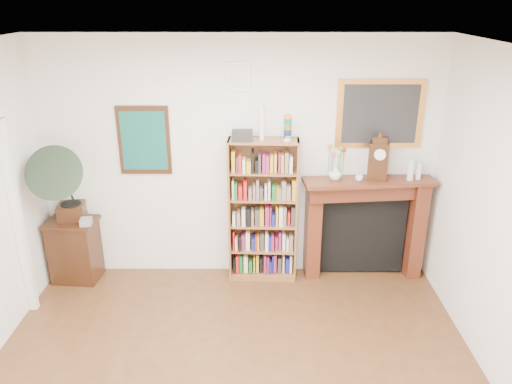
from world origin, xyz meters
TOP-DOWN VIEW (x-y plane):
  - room at (0.00, 0.00)m, footprint 4.51×5.01m
  - teal_poster at (-1.05, 2.48)m, footprint 0.58×0.04m
  - small_picture at (0.00, 2.48)m, footprint 0.26×0.04m
  - gilt_painting at (1.55, 2.48)m, footprint 0.95×0.04m
  - bookshelf at (0.28, 2.34)m, footprint 0.79×0.31m
  - side_cabinet at (-1.92, 2.28)m, footprint 0.59×0.45m
  - fireplace at (1.46, 2.39)m, footprint 1.50×0.50m
  - gramophone at (-1.92, 2.18)m, footprint 0.69×0.81m
  - cd_stack at (-1.71, 2.17)m, footprint 0.13×0.13m
  - mantel_clock at (1.54, 2.33)m, footprint 0.23×0.16m
  - flower_vase at (1.08, 2.33)m, footprint 0.18×0.18m
  - teacup at (1.34, 2.28)m, footprint 0.10×0.10m
  - bottle_left at (1.91, 2.32)m, footprint 0.07×0.07m
  - bottle_right at (2.00, 2.34)m, footprint 0.06×0.06m

SIDE VIEW (x-z plane):
  - side_cabinet at x=-1.92m, z-range 0.00..0.76m
  - fireplace at x=1.46m, z-range 0.12..1.36m
  - cd_stack at x=-1.71m, z-range 0.76..0.84m
  - bookshelf at x=0.28m, z-range -0.03..1.92m
  - teacup at x=1.34m, z-range 1.24..1.31m
  - gramophone at x=-1.92m, z-range 0.82..1.78m
  - flower_vase at x=1.08m, z-range 1.24..1.40m
  - bottle_right at x=2.00m, z-range 1.24..1.44m
  - bottle_left at x=1.91m, z-range 1.24..1.48m
  - room at x=0.00m, z-range -0.01..2.81m
  - mantel_clock at x=1.54m, z-range 1.24..1.73m
  - teal_poster at x=-1.05m, z-range 1.26..2.04m
  - gilt_painting at x=1.55m, z-range 1.58..2.33m
  - small_picture at x=0.00m, z-range 2.20..2.50m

